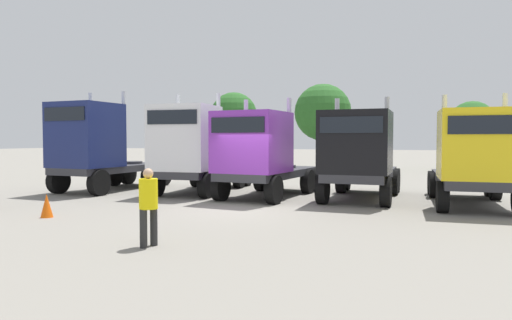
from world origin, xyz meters
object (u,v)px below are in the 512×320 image
semi_truck_white (192,149)px  semi_truck_black (359,154)px  semi_truck_purple (260,154)px  traffic_cone_near (47,206)px  semi_truck_yellow (476,158)px  semi_truck_navy (96,146)px  visitor_in_hivis (148,201)px

semi_truck_white → semi_truck_black: semi_truck_white is taller
semi_truck_white → semi_truck_purple: bearing=77.9°
semi_truck_black → traffic_cone_near: bearing=-49.6°
semi_truck_purple → semi_truck_yellow: semi_truck_purple is taller
semi_truck_navy → semi_truck_white: size_ratio=0.94×
semi_truck_yellow → traffic_cone_near: bearing=-65.4°
traffic_cone_near → semi_truck_yellow: bearing=26.6°
semi_truck_black → semi_truck_white: bearing=-88.9°
semi_truck_navy → semi_truck_yellow: bearing=93.2°
semi_truck_white → visitor_in_hivis: (3.59, -9.06, -0.93)m
semi_truck_yellow → traffic_cone_near: size_ratio=9.06×
semi_truck_black → semi_truck_yellow: size_ratio=0.97×
semi_truck_white → visitor_in_hivis: 9.79m
semi_truck_yellow → visitor_in_hivis: size_ratio=3.75×
visitor_in_hivis → traffic_cone_near: bearing=-6.4°
visitor_in_hivis → semi_truck_black: bearing=-92.0°
semi_truck_navy → semi_truck_yellow: 15.28m
semi_truck_purple → semi_truck_yellow: bearing=95.1°
semi_truck_yellow → semi_truck_white: bearing=-95.4°
semi_truck_yellow → semi_truck_purple: bearing=-92.8°
semi_truck_navy → semi_truck_purple: size_ratio=0.97×
semi_truck_navy → semi_truck_purple: bearing=94.2°
semi_truck_yellow → semi_truck_black: bearing=-101.4°
semi_truck_navy → visitor_in_hivis: (8.01, -8.38, -1.05)m
semi_truck_yellow → visitor_in_hivis: (-7.27, -8.39, -0.71)m
semi_truck_purple → semi_truck_yellow: size_ratio=0.99×
semi_truck_purple → semi_truck_white: bearing=-93.7°
semi_truck_black → visitor_in_hivis: bearing=-19.1°
semi_truck_white → semi_truck_purple: size_ratio=1.03×
semi_truck_navy → semi_truck_black: bearing=96.5°
semi_truck_black → traffic_cone_near: semi_truck_black is taller
semi_truck_white → semi_truck_purple: (3.21, -0.55, -0.14)m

